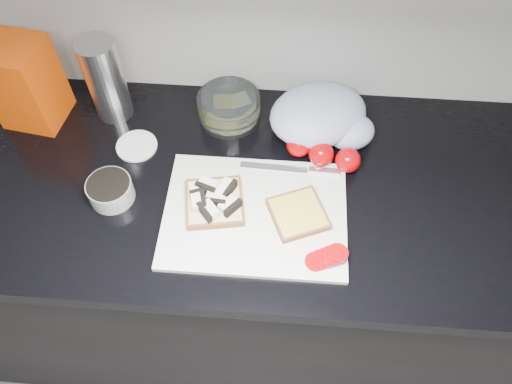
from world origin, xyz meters
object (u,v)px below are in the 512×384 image
cutting_board (255,214)px  bread_bag (25,83)px  steel_canister (106,80)px  glass_bowl (229,107)px

cutting_board → bread_bag: size_ratio=1.84×
bread_bag → steel_canister: size_ratio=1.01×
cutting_board → steel_canister: bearing=142.9°
bread_bag → cutting_board: bearing=-16.1°
bread_bag → steel_canister: 0.19m
cutting_board → steel_canister: (-0.38, 0.29, 0.10)m
glass_bowl → bread_bag: bearing=-176.3°
steel_canister → glass_bowl: bearing=1.0°
cutting_board → glass_bowl: glass_bowl is taller
cutting_board → glass_bowl: 0.31m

